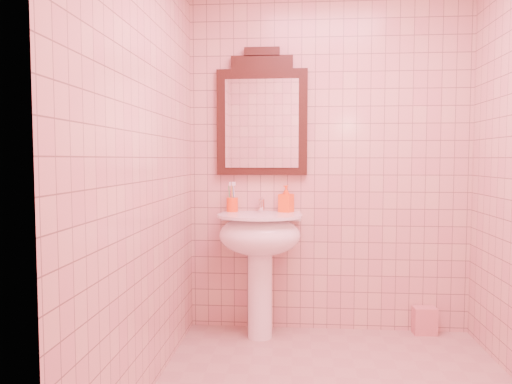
# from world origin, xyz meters

# --- Properties ---
(back_wall) EXTENTS (2.00, 0.02, 2.50)m
(back_wall) POSITION_xyz_m (0.00, 1.10, 1.25)
(back_wall) COLOR #D6AB95
(back_wall) RESTS_ON floor
(pedestal_sink) EXTENTS (0.58, 0.58, 0.86)m
(pedestal_sink) POSITION_xyz_m (-0.48, 0.87, 0.66)
(pedestal_sink) COLOR white
(pedestal_sink) RESTS_ON floor
(faucet) EXTENTS (0.04, 0.16, 0.11)m
(faucet) POSITION_xyz_m (-0.48, 1.01, 0.92)
(faucet) COLOR white
(faucet) RESTS_ON pedestal_sink
(mirror) EXTENTS (0.65, 0.06, 0.90)m
(mirror) POSITION_xyz_m (-0.48, 1.07, 1.55)
(mirror) COLOR black
(mirror) RESTS_ON back_wall
(toothbrush_cup) EXTENTS (0.08, 0.08, 0.19)m
(toothbrush_cup) POSITION_xyz_m (-0.69, 1.02, 0.92)
(toothbrush_cup) COLOR #F34314
(toothbrush_cup) RESTS_ON pedestal_sink
(soap_dispenser) EXTENTS (0.12, 0.12, 0.19)m
(soap_dispenser) POSITION_xyz_m (-0.30, 1.03, 0.96)
(soap_dispenser) COLOR #FF5115
(soap_dispenser) RESTS_ON pedestal_sink
(towel) EXTENTS (0.16, 0.11, 0.19)m
(towel) POSITION_xyz_m (0.68, 1.04, 0.10)
(towel) COLOR tan
(towel) RESTS_ON floor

